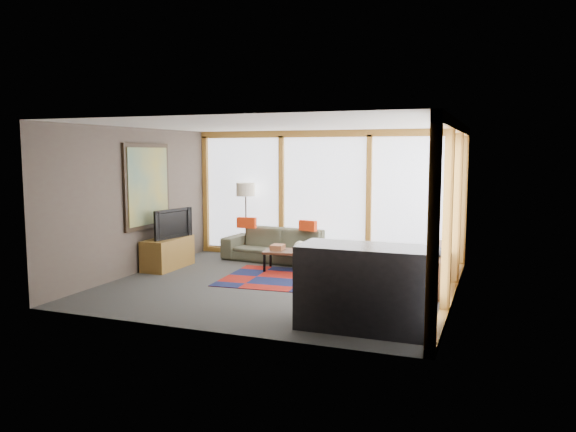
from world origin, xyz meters
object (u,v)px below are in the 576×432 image
at_px(sofa, 278,245).
at_px(floor_lamp, 246,220).
at_px(bar_counter, 366,287).
at_px(television, 170,223).
at_px(tv_console, 168,253).
at_px(coffee_table, 295,261).
at_px(bookshelf, 439,267).

relative_size(sofa, floor_lamp, 1.43).
height_order(sofa, bar_counter, bar_counter).
relative_size(television, bar_counter, 0.58).
height_order(tv_console, bar_counter, bar_counter).
distance_m(coffee_table, tv_console, 2.39).
bearing_deg(tv_console, television, 50.20).
xyz_separation_m(coffee_table, bar_counter, (1.97, -2.87, 0.33)).
xyz_separation_m(floor_lamp, bar_counter, (3.42, -3.84, -0.25)).
distance_m(tv_console, television, 0.56).
height_order(coffee_table, bar_counter, bar_counter).
relative_size(floor_lamp, bookshelf, 0.68).
bearing_deg(coffee_table, bookshelf, -3.62).
bearing_deg(floor_lamp, bar_counter, -48.35).
height_order(sofa, floor_lamp, floor_lamp).
bearing_deg(sofa, floor_lamp, 170.30).
height_order(coffee_table, bookshelf, bookshelf).
bearing_deg(bar_counter, television, 151.61).
distance_m(floor_lamp, bookshelf, 4.21).
bearing_deg(coffee_table, television, -165.41).
xyz_separation_m(floor_lamp, bookshelf, (4.03, -1.13, -0.48)).
distance_m(floor_lamp, television, 1.77).
height_order(bookshelf, television, television).
relative_size(coffee_table, bookshelf, 0.49).
xyz_separation_m(sofa, bookshelf, (3.22, -0.92, -0.04)).
height_order(bookshelf, tv_console, tv_console).
bearing_deg(television, floor_lamp, -16.59).
bearing_deg(television, sofa, -39.06).
height_order(floor_lamp, television, floor_lamp).
xyz_separation_m(tv_console, bar_counter, (4.28, -2.24, 0.23)).
bearing_deg(tv_console, sofa, 39.65).
bearing_deg(bar_counter, sofa, 125.59).
xyz_separation_m(sofa, tv_console, (-1.67, -1.38, -0.03)).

